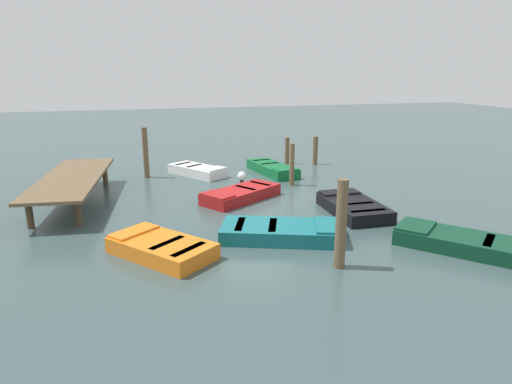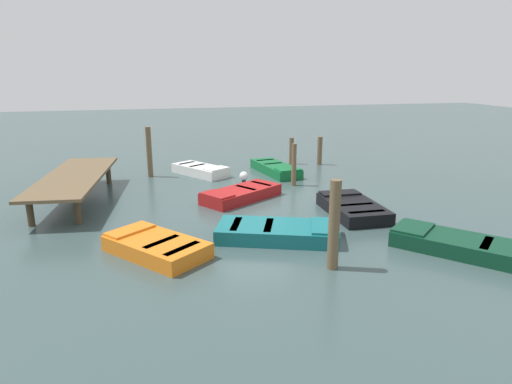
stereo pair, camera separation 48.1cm
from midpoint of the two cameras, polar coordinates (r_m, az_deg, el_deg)
ground_plane at (r=15.93m, az=-0.86°, el=-1.22°), size 80.00×80.00×0.00m
dock_segment at (r=16.91m, az=-23.07°, el=1.51°), size 6.54×2.62×0.95m
rowboat_red at (r=16.10m, az=-2.81°, el=-0.25°), size 2.70×3.20×0.46m
rowboat_green at (r=20.25m, az=1.42°, el=3.01°), size 3.36×1.61×0.46m
rowboat_black at (r=14.87m, az=11.32°, el=-1.86°), size 2.80×1.54×0.46m
rowboat_teal at (r=12.44m, az=2.29°, el=-5.01°), size 2.54×3.61×0.46m
rowboat_white at (r=20.04m, az=-8.09°, el=2.74°), size 2.89×2.45×0.46m
rowboat_dark_green at (r=12.73m, az=24.96°, el=-6.02°), size 3.78×3.53×0.46m
rowboat_orange at (r=11.65m, az=-13.10°, el=-6.86°), size 2.95×2.77×0.46m
mooring_piling_mid_left at (r=22.22m, az=3.35°, el=5.25°), size 0.22×0.22×1.31m
mooring_piling_far_right at (r=19.89m, az=-14.50°, el=4.85°), size 0.23×0.23×2.17m
mooring_piling_near_right at (r=10.54m, az=9.46°, el=-4.07°), size 0.26×0.26×2.15m
mooring_piling_mid_right at (r=22.22m, az=6.91°, el=5.26°), size 0.24×0.24×1.38m
mooring_piling_near_left at (r=18.01m, az=3.82°, el=3.49°), size 0.19×0.19×1.70m
marker_buoy at (r=18.45m, az=-2.57°, el=2.00°), size 0.36×0.36×0.48m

